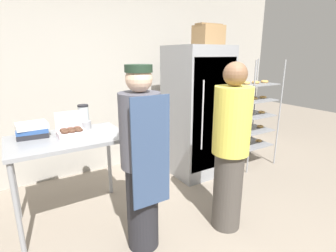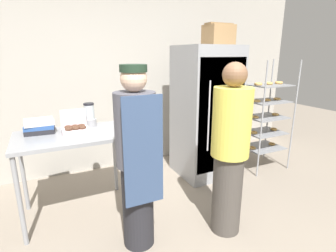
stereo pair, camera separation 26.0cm
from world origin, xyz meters
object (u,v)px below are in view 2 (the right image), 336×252
(binder_stack, at_px, (39,126))
(person_customer, at_px, (230,151))
(baking_rack, at_px, (266,115))
(blender_pitcher, at_px, (90,116))
(person_baker, at_px, (137,158))
(cardboard_storage_box, at_px, (218,35))
(refrigerator, at_px, (205,113))
(donut_box, at_px, (75,129))

(binder_stack, bearing_deg, person_customer, -36.11)
(baking_rack, relative_size, binder_stack, 5.43)
(binder_stack, distance_m, person_customer, 1.96)
(baking_rack, xyz_separation_m, person_customer, (-1.47, -1.00, 0.02))
(binder_stack, bearing_deg, blender_pitcher, 2.57)
(baking_rack, distance_m, person_baker, 2.46)
(person_baker, bearing_deg, person_customer, -12.60)
(blender_pitcher, distance_m, person_customer, 1.60)
(baking_rack, height_order, cardboard_storage_box, cardboard_storage_box)
(blender_pitcher, bearing_deg, refrigerator, 1.43)
(binder_stack, distance_m, cardboard_storage_box, 2.47)
(donut_box, relative_size, person_baker, 0.16)
(binder_stack, height_order, person_baker, person_baker)
(binder_stack, bearing_deg, person_baker, -52.76)
(binder_stack, height_order, person_customer, person_customer)
(donut_box, relative_size, person_customer, 0.16)
(person_customer, bearing_deg, baking_rack, 34.23)
(refrigerator, bearing_deg, person_customer, -113.67)
(cardboard_storage_box, relative_size, person_customer, 0.22)
(cardboard_storage_box, bearing_deg, donut_box, -173.29)
(donut_box, bearing_deg, blender_pitcher, 47.99)
(blender_pitcher, height_order, person_customer, person_customer)
(person_customer, bearing_deg, donut_box, 142.07)
(cardboard_storage_box, bearing_deg, baking_rack, -13.89)
(blender_pitcher, height_order, binder_stack, blender_pitcher)
(person_baker, height_order, person_customer, person_customer)
(person_baker, bearing_deg, refrigerator, 36.61)
(refrigerator, relative_size, person_baker, 1.11)
(baking_rack, bearing_deg, person_baker, -160.71)
(refrigerator, bearing_deg, donut_box, -172.16)
(person_customer, bearing_deg, blender_pitcher, 132.06)
(baking_rack, xyz_separation_m, person_baker, (-2.32, -0.81, 0.03))
(refrigerator, distance_m, cardboard_storage_box, 1.06)
(refrigerator, relative_size, binder_stack, 6.06)
(cardboard_storage_box, xyz_separation_m, person_baker, (-1.53, -1.01, -1.11))
(person_baker, bearing_deg, baking_rack, 19.29)
(blender_pitcher, height_order, cardboard_storage_box, cardboard_storage_box)
(person_customer, bearing_deg, cardboard_storage_box, 60.37)
(refrigerator, xyz_separation_m, donut_box, (-1.78, -0.25, 0.05))
(blender_pitcher, bearing_deg, binder_stack, -177.43)
(donut_box, height_order, cardboard_storage_box, cardboard_storage_box)
(binder_stack, relative_size, cardboard_storage_box, 0.83)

